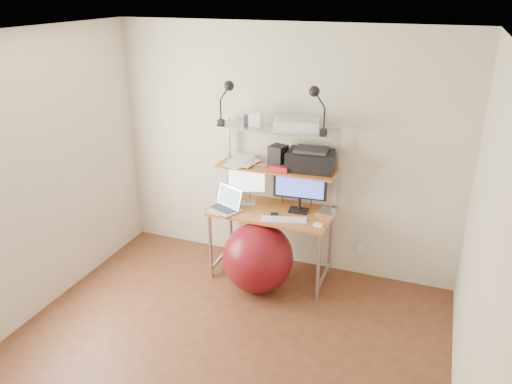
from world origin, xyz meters
The scene contains 20 objects.
room centered at (0.00, 0.00, 1.25)m, with size 3.60×3.60×3.60m.
computer_desk centered at (0.00, 1.50, 0.96)m, with size 1.20×0.60×1.57m.
wall_outlet centered at (0.85, 1.79, 0.30)m, with size 0.08×0.01×0.12m, color silver.
monitor_silver centered at (-0.29, 1.52, 0.98)m, with size 0.40×0.19×0.45m.
monitor_black centered at (0.26, 1.54, 1.00)m, with size 0.53×0.16×0.52m.
laptop centered at (-0.43, 1.31, 0.79)m, with size 0.39×0.36×0.28m.
keyboard centered at (0.18, 1.27, 0.75)m, with size 0.43×0.12×0.01m, color silver.
mouse centered at (0.52, 1.26, 0.75)m, with size 0.08×0.05×0.02m, color silver.
mac_mini centered at (0.54, 1.55, 0.76)m, with size 0.18×0.18×0.03m, color silver.
phone centered at (0.07, 1.32, 0.75)m, with size 0.07×0.13×0.01m, color black.
printer centered at (0.33, 1.62, 1.25)m, with size 0.47×0.34×0.22m.
nas_cube centered at (0.01, 1.57, 1.26)m, with size 0.15×0.15×0.22m, color black.
red_box centered at (0.06, 1.49, 1.18)m, with size 0.19×0.12×0.05m, color red.
scanner centered at (0.19, 1.58, 1.60)m, with size 0.47×0.36×0.11m.
box_white centered at (-0.21, 1.55, 1.62)m, with size 0.12×0.10×0.14m, color silver.
box_grey centered at (-0.29, 1.58, 1.60)m, with size 0.09×0.09×0.09m, color #323235.
clip_lamp_left centered at (-0.46, 1.46, 1.87)m, with size 0.17×0.10×0.43m.
clip_lamp_right centered at (0.39, 1.47, 1.87)m, with size 0.17×0.10×0.44m.
exercise_ball centered at (-0.04, 1.16, 0.35)m, with size 0.69×0.69×0.69m, color maroon.
paper_stack centered at (-0.37, 1.58, 1.17)m, with size 0.33×0.42×0.03m.
Camera 1 is at (1.45, -2.81, 2.81)m, focal length 35.00 mm.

